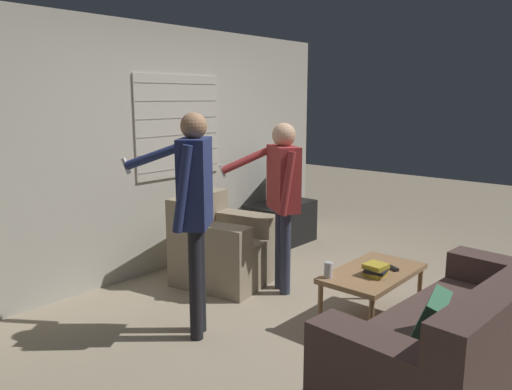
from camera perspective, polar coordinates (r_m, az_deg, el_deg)
ground_plane at (r=4.29m, az=7.07°, el=-14.08°), size 16.00×16.00×0.00m
wall_back at (r=5.32m, az=-11.00°, el=5.10°), size 5.20×0.08×2.55m
couch_blue at (r=3.43m, az=22.77°, el=-15.63°), size 2.00×0.98×0.87m
armchair_beige at (r=5.01m, az=-4.01°, el=-5.98°), size 0.92×0.96×0.87m
coffee_table at (r=4.21m, az=13.23°, el=-9.02°), size 0.93×0.52×0.44m
tv_stand at (r=6.29m, az=2.84°, el=-3.23°), size 0.89×0.50×0.53m
tv at (r=6.19m, az=2.85°, el=1.13°), size 0.73×0.54×0.44m
person_left_standing at (r=3.72m, az=-7.15°, el=-0.41°), size 0.49×0.83×1.72m
person_right_standing at (r=4.59m, az=3.01°, el=0.94°), size 0.55×0.76×1.59m
book_stack at (r=4.08m, az=13.51°, el=-8.31°), size 0.21×0.19×0.10m
soda_can at (r=3.96m, az=8.26°, el=-8.48°), size 0.07×0.07×0.13m
spare_remote at (r=4.27m, az=15.28°, el=-8.04°), size 0.09×0.13×0.02m
floor_fan at (r=5.65m, az=-0.17°, el=-5.48°), size 0.34×0.20×0.42m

